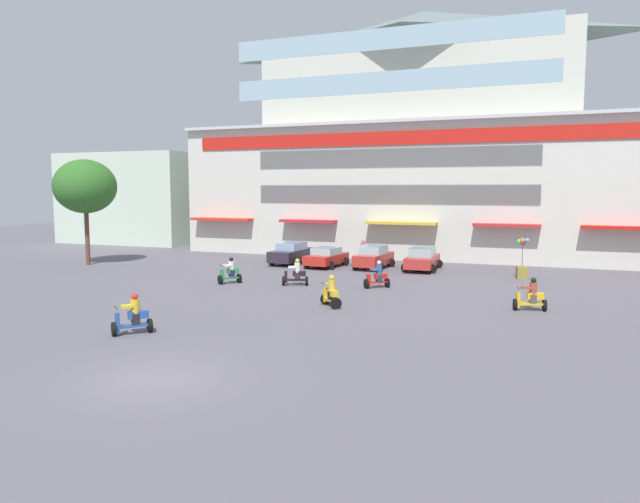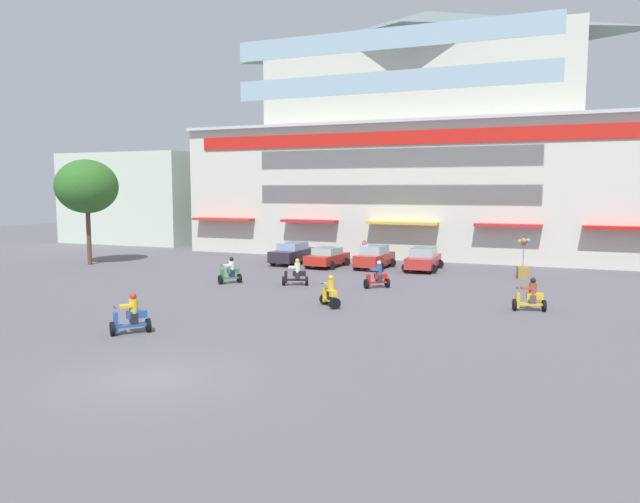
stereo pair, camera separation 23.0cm
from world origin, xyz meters
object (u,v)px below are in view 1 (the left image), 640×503
plaza_tree_0 (85,187)px  scooter_rider_3 (230,273)px  parked_car_1 (326,257)px  parked_car_3 (422,259)px  parked_car_2 (374,257)px  pedestrian_1 (363,248)px  scooter_rider_5 (377,277)px  parked_car_0 (292,253)px  scooter_rider_9 (296,275)px  balloon_vendor_cart (522,265)px  scooter_rider_2 (531,297)px  scooter_rider_6 (331,294)px  scooter_rider_0 (133,317)px

plaza_tree_0 → scooter_rider_3: plaza_tree_0 is taller
parked_car_1 → parked_car_3: 6.61m
parked_car_2 → scooter_rider_3: bearing=-122.7°
pedestrian_1 → scooter_rider_5: bearing=-69.4°
plaza_tree_0 → parked_car_0: size_ratio=1.71×
plaza_tree_0 → pedestrian_1: 20.62m
scooter_rider_9 → scooter_rider_5: bearing=10.8°
parked_car_0 → scooter_rider_3: bearing=-88.1°
parked_car_0 → scooter_rider_5: 11.62m
parked_car_0 → balloon_vendor_cart: size_ratio=1.76×
scooter_rider_5 → scooter_rider_9: (-4.51, -0.86, 0.01)m
parked_car_2 → scooter_rider_2: bearing=-46.5°
parked_car_1 → parked_car_3: parked_car_3 is taller
plaza_tree_0 → scooter_rider_2: plaza_tree_0 is taller
parked_car_3 → parked_car_2: bearing=-173.9°
scooter_rider_2 → scooter_rider_6: bearing=-164.4°
scooter_rider_6 → parked_car_2: bearing=97.7°
scooter_rider_2 → balloon_vendor_cart: bearing=94.5°
parked_car_3 → pedestrian_1: 6.52m
scooter_rider_5 → scooter_rider_3: bearing=-169.1°
parked_car_3 → scooter_rider_9: scooter_rider_9 is taller
scooter_rider_2 → parked_car_0: bearing=146.1°
scooter_rider_0 → parked_car_2: bearing=80.9°
scooter_rider_3 → scooter_rider_5: bearing=10.9°
scooter_rider_9 → plaza_tree_0: bearing=170.5°
parked_car_0 → parked_car_3: bearing=0.9°
scooter_rider_9 → pedestrian_1: 12.61m
parked_car_2 → scooter_rider_9: bearing=-104.1°
parked_car_0 → parked_car_1: parked_car_0 is taller
parked_car_0 → scooter_rider_5: size_ratio=2.90×
parked_car_2 → parked_car_0: bearing=178.2°
scooter_rider_3 → scooter_rider_0: bearing=-77.6°
parked_car_0 → parked_car_1: size_ratio=1.10×
parked_car_0 → pedestrian_1: 5.77m
scooter_rider_5 → parked_car_0: bearing=137.9°
pedestrian_1 → plaza_tree_0: bearing=-151.2°
scooter_rider_0 → pedestrian_1: pedestrian_1 is taller
plaza_tree_0 → balloon_vendor_cart: size_ratio=3.01×
pedestrian_1 → scooter_rider_3: bearing=-106.2°
parked_car_2 → scooter_rider_0: bearing=-99.1°
parked_car_0 → scooter_rider_9: (4.10, -8.65, -0.16)m
parked_car_0 → scooter_rider_0: (2.88, -21.07, -0.14)m
parked_car_2 → balloon_vendor_cart: bearing=-7.3°
scooter_rider_0 → scooter_rider_5: (5.74, 13.28, -0.03)m
plaza_tree_0 → scooter_rider_5: size_ratio=4.94×
plaza_tree_0 → parked_car_1: bearing=17.1°
parked_car_2 → pedestrian_1: size_ratio=2.41×
scooter_rider_6 → scooter_rider_5: bearing=84.2°
scooter_rider_0 → scooter_rider_5: scooter_rider_0 is taller
scooter_rider_2 → pedestrian_1: pedestrian_1 is taller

